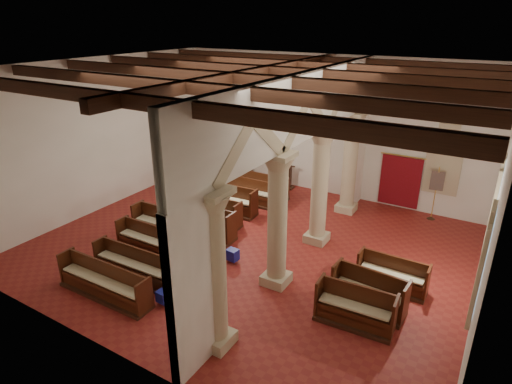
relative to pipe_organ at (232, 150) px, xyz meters
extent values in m
plane|color=maroon|center=(4.50, -5.50, -1.37)|extent=(14.00, 14.00, 0.00)
plane|color=#332111|center=(4.50, -5.50, 4.63)|extent=(14.00, 14.00, 0.00)
cube|color=white|center=(4.50, 0.50, 1.63)|extent=(14.00, 0.02, 6.00)
cube|color=white|center=(4.50, -11.50, 1.63)|extent=(14.00, 0.02, 6.00)
cube|color=white|center=(-2.50, -5.50, 1.63)|extent=(0.02, 12.00, 6.00)
cube|color=white|center=(11.50, -5.50, 1.63)|extent=(0.02, 12.00, 6.00)
cube|color=#BAAD8A|center=(6.30, -10.00, -1.22)|extent=(0.75, 0.75, 0.30)
cylinder|color=#BAAD8A|center=(6.30, -10.00, 0.58)|extent=(0.56, 0.56, 3.30)
cube|color=#BAAD8A|center=(6.30, -7.00, -1.22)|extent=(0.75, 0.75, 0.30)
cylinder|color=#BAAD8A|center=(6.30, -7.00, 0.58)|extent=(0.56, 0.56, 3.30)
cube|color=#BAAD8A|center=(6.30, -4.00, -1.22)|extent=(0.75, 0.75, 0.30)
cylinder|color=#BAAD8A|center=(6.30, -4.00, 0.58)|extent=(0.56, 0.56, 3.30)
cube|color=#BAAD8A|center=(6.30, -1.00, -1.22)|extent=(0.75, 0.75, 0.30)
cylinder|color=#BAAD8A|center=(6.30, -1.00, 0.58)|extent=(0.56, 0.56, 3.30)
cube|color=white|center=(6.30, -5.50, 3.66)|extent=(0.25, 11.90, 1.93)
cube|color=#327057|center=(11.48, -7.00, 0.83)|extent=(0.03, 1.00, 2.20)
cube|color=#327057|center=(11.48, -3.00, 0.83)|extent=(0.03, 1.00, 2.20)
cube|color=#327057|center=(9.50, 0.48, 0.83)|extent=(1.00, 0.03, 2.20)
cube|color=#3F2314|center=(0.00, 0.00, -0.47)|extent=(2.00, 0.80, 1.80)
cube|color=#3F2314|center=(0.00, 0.00, 0.53)|extent=(2.10, 0.85, 0.20)
cube|color=#382612|center=(3.15, 0.00, -1.32)|extent=(0.48, 0.48, 0.10)
cube|color=#382612|center=(3.15, 0.00, -0.83)|extent=(0.23, 0.23, 1.09)
cube|color=#382612|center=(3.15, -0.08, -0.24)|extent=(0.52, 0.43, 0.19)
cube|color=maroon|center=(8.00, 0.42, -0.22)|extent=(1.60, 0.06, 2.10)
cylinder|color=gold|center=(8.00, 0.40, 0.88)|extent=(1.80, 0.04, 0.04)
cone|color=#3F2314|center=(9.44, 0.00, -1.32)|extent=(0.32, 0.32, 0.11)
cylinder|color=gold|center=(9.44, 0.00, -0.30)|extent=(0.04, 0.04, 2.14)
cylinder|color=gold|center=(9.44, 0.00, 0.68)|extent=(0.12, 0.62, 0.03)
cube|color=navy|center=(9.44, -0.02, 0.23)|extent=(0.49, 0.09, 0.76)
cube|color=navy|center=(4.12, -9.52, -1.11)|extent=(0.34, 0.29, 0.32)
cube|color=navy|center=(3.58, -7.41, -1.12)|extent=(0.37, 0.33, 0.30)
cube|color=navy|center=(4.54, -6.71, -1.09)|extent=(0.39, 0.33, 0.37)
cylinder|color=white|center=(3.21, -9.30, -1.21)|extent=(0.87, 0.42, 0.09)
cylinder|color=silver|center=(3.03, -9.94, -1.21)|extent=(1.06, 0.28, 0.11)
cube|color=#3F2314|center=(2.46, -10.08, -1.32)|extent=(3.15, 0.72, 0.10)
cube|color=#4A2B0F|center=(2.46, -10.13, -1.06)|extent=(3.00, 0.43, 0.44)
cube|color=#4A2B0F|center=(2.46, -9.91, -0.81)|extent=(2.99, 0.11, 0.92)
cube|color=#4A2B0F|center=(0.92, -10.07, -0.81)|extent=(0.08, 0.58, 0.92)
cube|color=#4A2B0F|center=(4.00, -10.07, -0.81)|extent=(0.08, 0.58, 0.92)
cube|color=beige|center=(2.46, -10.13, -0.81)|extent=(2.88, 0.39, 0.05)
cube|color=#3F2314|center=(2.54, -9.00, -1.32)|extent=(2.93, 0.74, 0.09)
cube|color=#3E1C0D|center=(2.54, -9.05, -1.07)|extent=(2.77, 0.45, 0.42)
cube|color=#3E1C0D|center=(2.54, -8.83, -0.83)|extent=(2.76, 0.14, 0.89)
cube|color=#3E1C0D|center=(1.12, -8.98, -0.83)|extent=(0.08, 0.57, 0.89)
cube|color=#3E1C0D|center=(3.96, -8.98, -0.83)|extent=(0.08, 0.57, 0.89)
cube|color=beige|center=(2.54, -9.05, -0.83)|extent=(2.66, 0.41, 0.05)
cube|color=#3F2314|center=(2.07, -7.66, -1.32)|extent=(2.99, 0.68, 0.10)
cube|color=#491F0F|center=(2.07, -7.71, -1.06)|extent=(2.84, 0.39, 0.43)
cube|color=#491F0F|center=(2.07, -7.49, -0.82)|extent=(2.84, 0.07, 0.91)
cube|color=#491F0F|center=(0.61, -7.64, -0.82)|extent=(0.07, 0.58, 0.91)
cube|color=#491F0F|center=(3.53, -7.64, -0.82)|extent=(0.07, 0.58, 0.91)
cube|color=beige|center=(2.07, -7.71, -0.82)|extent=(2.72, 0.35, 0.05)
cube|color=#3F2314|center=(2.07, -6.60, -1.32)|extent=(3.55, 0.86, 0.11)
cube|color=#47280F|center=(2.07, -6.65, -1.02)|extent=(3.39, 0.54, 0.49)
cube|color=#47280F|center=(2.07, -6.40, -0.75)|extent=(3.38, 0.18, 1.03)
cube|color=#47280F|center=(0.34, -6.58, -0.75)|extent=(0.10, 0.65, 1.03)
cube|color=#47280F|center=(3.80, -6.58, -0.75)|extent=(0.10, 0.65, 1.03)
cube|color=beige|center=(2.07, -6.65, -0.75)|extent=(3.25, 0.49, 0.05)
cube|color=#3F2314|center=(2.37, -5.72, -1.32)|extent=(2.95, 0.79, 0.11)
cube|color=#3C220D|center=(2.37, -5.77, -1.02)|extent=(2.80, 0.47, 0.49)
cube|color=#3C220D|center=(2.37, -5.52, -0.75)|extent=(2.79, 0.11, 1.03)
cube|color=#3C220D|center=(0.94, -5.70, -0.75)|extent=(0.08, 0.65, 1.03)
cube|color=#3C220D|center=(3.81, -5.70, -0.75)|extent=(0.08, 0.65, 1.03)
cube|color=beige|center=(2.37, -5.77, -0.75)|extent=(2.69, 0.42, 0.05)
cube|color=#3F2314|center=(1.85, -4.78, -1.32)|extent=(3.28, 0.83, 0.10)
cube|color=#462B0F|center=(1.85, -4.83, -1.04)|extent=(3.12, 0.52, 0.45)
cube|color=#462B0F|center=(1.85, -4.60, -0.79)|extent=(3.10, 0.19, 0.96)
cube|color=#462B0F|center=(0.26, -4.76, -0.79)|extent=(0.09, 0.61, 0.96)
cube|color=#462B0F|center=(3.45, -4.76, -0.79)|extent=(0.09, 0.61, 0.96)
cube|color=beige|center=(1.85, -4.83, -0.79)|extent=(2.99, 0.47, 0.05)
cube|color=#3F2314|center=(1.88, -3.64, -1.32)|extent=(3.18, 0.95, 0.11)
cube|color=#43280E|center=(1.88, -3.69, -1.02)|extent=(3.01, 0.62, 0.49)
cube|color=#43280E|center=(1.88, -3.44, -0.75)|extent=(2.98, 0.27, 1.03)
cube|color=#43280E|center=(0.35, -3.61, -0.75)|extent=(0.12, 0.65, 1.03)
cube|color=#43280E|center=(3.41, -3.61, -0.75)|extent=(0.12, 0.65, 1.03)
cube|color=beige|center=(1.88, -3.69, -0.75)|extent=(2.89, 0.57, 0.05)
cube|color=#3F2314|center=(2.47, -2.33, -1.32)|extent=(2.60, 0.71, 0.10)
cube|color=#4B2B10|center=(2.47, -2.37, -1.05)|extent=(2.44, 0.41, 0.44)
cube|color=#4B2B10|center=(2.47, -2.15, -0.81)|extent=(2.44, 0.09, 0.93)
cube|color=#4B2B10|center=(1.21, -2.31, -0.81)|extent=(0.07, 0.59, 0.93)
cube|color=#4B2B10|center=(3.73, -2.31, -0.81)|extent=(0.07, 0.59, 0.93)
cube|color=beige|center=(2.47, -2.37, -0.81)|extent=(2.35, 0.37, 0.05)
cube|color=#3F2314|center=(2.30, -1.53, -1.32)|extent=(3.00, 0.70, 0.10)
cube|color=#3E160D|center=(2.30, -1.57, -1.05)|extent=(2.85, 0.40, 0.45)
cube|color=#3E160D|center=(2.30, -1.35, -0.80)|extent=(2.85, 0.08, 0.94)
cube|color=#3E160D|center=(0.84, -1.51, -0.80)|extent=(0.07, 0.59, 0.94)
cube|color=#3E160D|center=(3.77, -1.51, -0.80)|extent=(0.07, 0.59, 0.94)
cube|color=beige|center=(2.30, -1.57, -0.80)|extent=(2.74, 0.36, 0.05)
cube|color=#3F2314|center=(8.91, -7.60, -1.32)|extent=(2.04, 0.82, 0.10)
cube|color=#461B0F|center=(8.91, -7.65, -1.03)|extent=(1.88, 0.51, 0.47)
cube|color=#461B0F|center=(8.91, -7.42, -0.78)|extent=(1.86, 0.16, 0.98)
cube|color=#461B0F|center=(7.94, -7.58, -0.78)|extent=(0.10, 0.62, 0.98)
cube|color=#461B0F|center=(9.88, -7.58, -0.78)|extent=(0.10, 0.62, 0.98)
cube|color=beige|center=(8.91, -7.65, -0.78)|extent=(1.80, 0.46, 0.05)
cube|color=#3F2314|center=(9.01, -6.80, -1.32)|extent=(2.04, 0.88, 0.11)
cube|color=#3F190D|center=(9.01, -6.85, -1.02)|extent=(1.87, 0.55, 0.48)
cube|color=#3F190D|center=(9.01, -6.60, -0.76)|extent=(1.84, 0.20, 1.01)
cube|color=#3F190D|center=(8.05, -6.77, -0.76)|extent=(0.12, 0.64, 1.01)
cube|color=#3F190D|center=(9.97, -6.77, -0.76)|extent=(0.12, 0.64, 1.01)
cube|color=beige|center=(9.01, -6.85, -0.76)|extent=(1.79, 0.50, 0.05)
cube|color=#3F2314|center=(9.30, -5.51, -1.32)|extent=(2.00, 0.67, 0.09)
cube|color=#3C140C|center=(9.30, -5.55, -1.07)|extent=(1.85, 0.39, 0.42)
cube|color=#3C140C|center=(9.30, -5.34, -0.83)|extent=(1.85, 0.08, 0.89)
cube|color=#3C140C|center=(8.34, -5.49, -0.83)|extent=(0.07, 0.56, 0.89)
cube|color=#3C140C|center=(10.27, -5.49, -0.83)|extent=(0.07, 0.56, 0.89)
cube|color=beige|center=(9.30, -5.55, -0.83)|extent=(1.78, 0.35, 0.05)
camera|label=1|loc=(11.35, -16.57, 6.00)|focal=30.00mm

